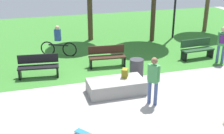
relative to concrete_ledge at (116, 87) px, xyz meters
The scene contains 11 objects.
ground_plane 0.58m from the concrete_ledge, 12.92° to the left, with size 28.00×28.00×0.00m, color #9E9993.
grass_lawn 7.68m from the concrete_ledge, 86.19° to the left, with size 26.60×12.92×0.01m, color #387A2D.
concrete_ledge is the anchor object (origin of this frame).
backpack_on_ledge 0.58m from the concrete_ledge, 23.80° to the left, with size 0.28×0.20×0.32m, color olive.
skater_performing_trick 1.61m from the concrete_ledge, 51.00° to the right, with size 0.37×0.37×1.64m.
park_bench_by_oak 3.42m from the concrete_ledge, 138.55° to the left, with size 1.64×0.65×0.91m.
park_bench_far_left 2.64m from the concrete_ledge, 81.53° to the left, with size 1.63×0.60×0.91m.
park_bench_near_lamppost 5.31m from the concrete_ledge, 26.93° to the left, with size 1.63×0.58×0.91m.
trash_bin 1.66m from the concrete_ledge, 43.04° to the left, with size 0.55×0.55×0.76m, color #333338.
pedestrian_with_backpack 5.71m from the concrete_ledge, 16.22° to the left, with size 0.43×0.44×1.67m.
cyclist_on_bicycle 4.90m from the concrete_ledge, 107.61° to the left, with size 1.67×0.83×1.52m.
Camera 1 is at (-3.31, -9.07, 4.73)m, focal length 46.68 mm.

